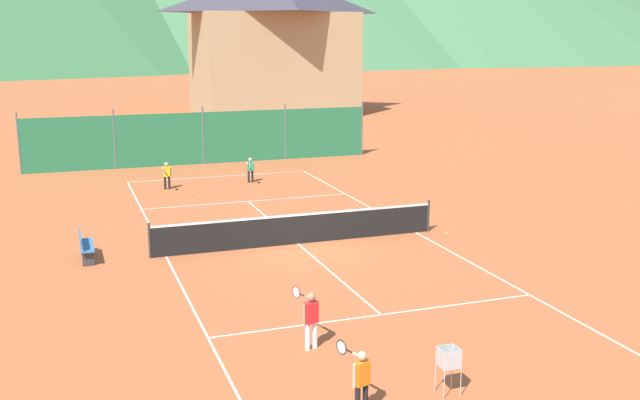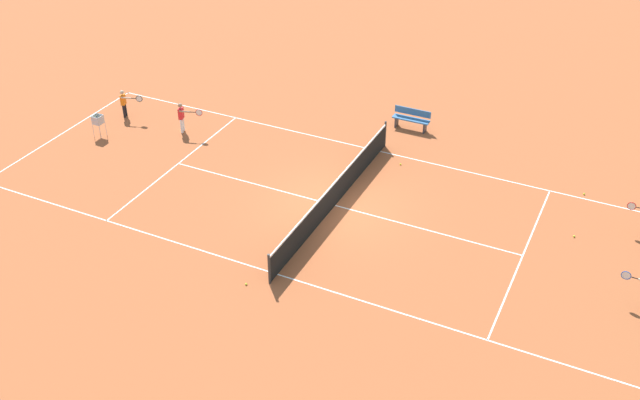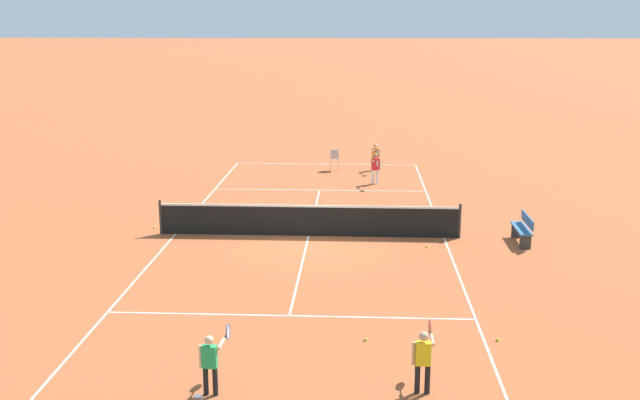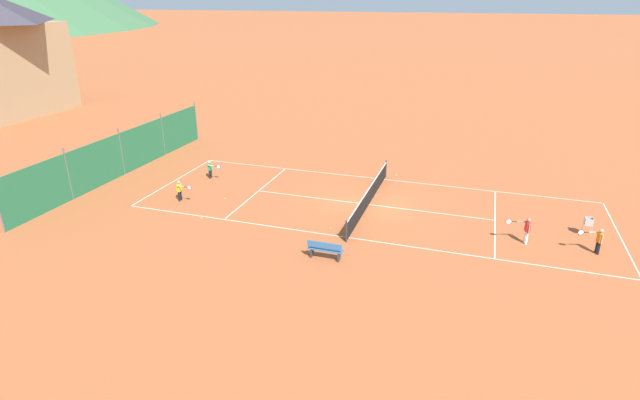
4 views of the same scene
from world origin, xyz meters
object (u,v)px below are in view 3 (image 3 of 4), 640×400
at_px(tennis_ball_mid_court, 365,339).
at_px(courtside_bench, 523,228).
at_px(player_far_service, 423,356).
at_px(player_near_baseline, 375,166).
at_px(tennis_ball_near_corner, 154,227).
at_px(tennis_ball_by_net_right, 498,339).
at_px(tennis_net, 309,220).
at_px(player_near_service, 211,359).
at_px(tennis_ball_alley_right, 427,247).
at_px(player_far_baseline, 375,155).
at_px(ball_hopper, 335,156).

distance_m(tennis_ball_mid_court, courtside_bench, 8.62).
distance_m(player_far_service, player_near_baseline, 17.41).
distance_m(tennis_ball_near_corner, courtside_bench, 11.32).
relative_size(tennis_ball_by_net_right, tennis_ball_near_corner, 1.00).
xyz_separation_m(player_far_service, player_near_baseline, (0.49, -17.40, 0.05)).
bearing_deg(tennis_ball_mid_court, tennis_net, -77.65).
height_order(player_near_service, tennis_ball_alley_right, player_near_service).
bearing_deg(player_near_service, tennis_ball_alley_right, -116.75).
bearing_deg(tennis_ball_by_net_right, player_far_baseline, -83.25).
bearing_deg(courtside_bench, ball_hopper, -61.46).
bearing_deg(tennis_ball_mid_court, player_near_baseline, -91.87).
height_order(tennis_ball_alley_right, tennis_ball_near_corner, same).
bearing_deg(player_near_service, tennis_ball_mid_court, -138.74).
xyz_separation_m(player_near_service, player_far_service, (-3.68, -0.25, 0.03)).
xyz_separation_m(player_near_baseline, courtside_bench, (-4.17, 8.05, -0.27)).
distance_m(tennis_ball_by_net_right, ball_hopper, 18.36).
height_order(player_far_service, player_near_baseline, player_near_baseline).
bearing_deg(tennis_net, player_far_baseline, -102.00).
bearing_deg(tennis_net, tennis_ball_near_corner, -6.75).
bearing_deg(tennis_ball_near_corner, tennis_ball_mid_court, 128.72).
bearing_deg(player_far_service, tennis_ball_alley_right, -95.46).
height_order(tennis_ball_mid_court, courtside_bench, courtside_bench).
distance_m(player_near_service, player_far_baseline, 20.79).
distance_m(player_far_baseline, tennis_ball_near_corner, 12.26).
height_order(ball_hopper, courtside_bench, ball_hopper).
xyz_separation_m(player_far_baseline, tennis_ball_alley_right, (-1.26, 11.57, -0.65)).
bearing_deg(tennis_net, tennis_ball_alley_right, 163.12).
xyz_separation_m(player_near_baseline, tennis_ball_by_net_right, (-2.20, 15.15, -0.69)).
distance_m(player_near_service, tennis_ball_alley_right, 10.05).
bearing_deg(player_near_service, courtside_bench, -127.52).
xyz_separation_m(player_far_baseline, courtside_bench, (-4.11, 10.94, -0.24)).
bearing_deg(tennis_ball_near_corner, tennis_net, 173.25).
bearing_deg(player_far_service, player_far_baseline, -88.80).
height_order(tennis_ball_alley_right, ball_hopper, ball_hopper).
bearing_deg(tennis_net, player_near_baseline, -105.89).
relative_size(tennis_net, ball_hopper, 10.31).
bearing_deg(ball_hopper, player_near_service, 85.86).
bearing_deg(player_far_baseline, player_near_service, 80.98).
distance_m(player_near_service, courtside_bench, 12.10).
relative_size(tennis_net, player_far_baseline, 7.83).
bearing_deg(player_far_service, ball_hopper, -83.76).
relative_size(player_far_service, tennis_ball_mid_court, 17.48).
bearing_deg(courtside_bench, tennis_ball_mid_court, 57.14).
relative_size(player_near_service, player_near_baseline, 0.89).
xyz_separation_m(tennis_net, ball_hopper, (-0.46, -10.40, 0.16)).
xyz_separation_m(tennis_ball_mid_court, ball_hopper, (1.22, -18.06, 0.62)).
bearing_deg(courtside_bench, tennis_ball_near_corner, -5.10).
bearing_deg(player_near_baseline, tennis_ball_near_corner, 44.79).
height_order(tennis_ball_near_corner, courtside_bench, courtside_bench).
height_order(tennis_net, tennis_ball_mid_court, tennis_net).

